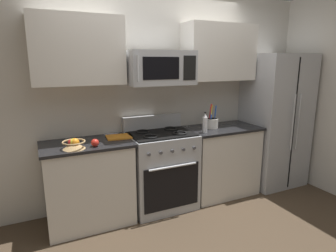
% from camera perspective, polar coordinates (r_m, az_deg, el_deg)
% --- Properties ---
extents(ground_plane, '(16.00, 16.00, 0.00)m').
position_cam_1_polar(ground_plane, '(3.17, 3.89, -20.62)').
color(ground_plane, '#473828').
extents(wall_back, '(8.00, 0.10, 2.60)m').
position_cam_1_polar(wall_back, '(3.61, -3.76, 5.66)').
color(wall_back, beige).
rests_on(wall_back, ground).
extents(counter_left, '(0.93, 0.58, 0.91)m').
position_cam_1_polar(counter_left, '(3.27, -15.45, -10.92)').
color(counter_left, silver).
rests_on(counter_left, ground).
extents(range_oven, '(0.76, 0.63, 1.09)m').
position_cam_1_polar(range_oven, '(3.49, -1.37, -8.60)').
color(range_oven, '#B2B5BA').
rests_on(range_oven, ground).
extents(counter_right, '(0.95, 0.58, 0.91)m').
position_cam_1_polar(counter_right, '(3.90, 10.45, -6.74)').
color(counter_right, silver).
rests_on(counter_right, ground).
extents(refrigerator, '(0.79, 0.70, 1.84)m').
position_cam_1_polar(refrigerator, '(4.34, 20.48, 1.01)').
color(refrigerator, '#B2B5BA').
rests_on(refrigerator, ground).
extents(microwave, '(0.75, 0.44, 0.38)m').
position_cam_1_polar(microwave, '(3.27, -1.66, 11.50)').
color(microwave, '#B2B5BA').
extents(upper_cabinets_left, '(0.92, 0.34, 0.70)m').
position_cam_1_polar(upper_cabinets_left, '(3.15, -17.55, 14.15)').
color(upper_cabinets_left, silver).
extents(upper_cabinets_right, '(0.94, 0.34, 0.70)m').
position_cam_1_polar(upper_cabinets_right, '(3.80, 10.10, 14.20)').
color(upper_cabinets_right, silver).
extents(utensil_crock, '(0.16, 0.16, 0.31)m').
position_cam_1_polar(utensil_crock, '(3.69, 8.70, 0.68)').
color(utensil_crock, white).
rests_on(utensil_crock, counter_right).
extents(fruit_basket, '(0.22, 0.22, 0.11)m').
position_cam_1_polar(fruit_basket, '(2.94, -18.22, -3.43)').
color(fruit_basket, tan).
rests_on(fruit_basket, counter_left).
extents(apple_loose, '(0.08, 0.08, 0.08)m').
position_cam_1_polar(apple_loose, '(2.95, -14.32, -3.26)').
color(apple_loose, red).
rests_on(apple_loose, counter_left).
extents(cutting_board, '(0.30, 0.24, 0.02)m').
position_cam_1_polar(cutting_board, '(3.26, -9.65, -2.13)').
color(cutting_board, orange).
rests_on(cutting_board, counter_left).
extents(bottle_vinegar, '(0.06, 0.06, 0.25)m').
position_cam_1_polar(bottle_vinegar, '(3.43, 7.35, 0.56)').
color(bottle_vinegar, silver).
rests_on(bottle_vinegar, counter_right).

